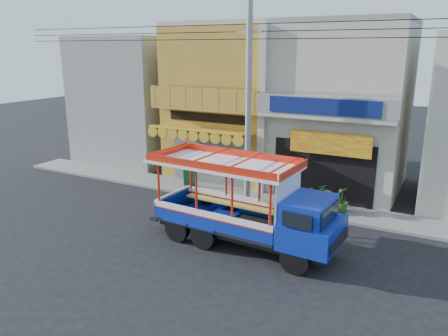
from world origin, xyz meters
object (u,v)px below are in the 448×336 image
Objects in this scene: potted_plant_b at (327,202)px; songthaew_truck at (257,208)px; green_sign at (189,178)px; potted_plant_a at (314,195)px; potted_plant_c at (342,200)px; utility_pole at (252,94)px.

songthaew_truck is at bearing 107.82° from potted_plant_b.
songthaew_truck reaches higher than potted_plant_b.
potted_plant_a is at bearing 1.93° from green_sign.
green_sign is 7.19m from potted_plant_b.
songthaew_truck is at bearing -11.61° from potted_plant_c.
potted_plant_b is at bearing -86.60° from potted_plant_a.
potted_plant_a is (2.72, 0.96, -4.41)m from utility_pole.
utility_pole reaches higher than potted_plant_a.
potted_plant_a reaches higher than green_sign.
potted_plant_c is at bearing -60.66° from potted_plant_a.
songthaew_truck is at bearing -39.64° from green_sign.
potted_plant_c is at bearing 68.38° from songthaew_truck.
green_sign is at bearing 134.80° from potted_plant_a.
utility_pole is 5.94m from potted_plant_c.
songthaew_truck reaches higher than potted_plant_c.
green_sign is (-3.73, 0.74, -4.51)m from utility_pole.
utility_pole reaches higher than potted_plant_b.
potted_plant_a is (6.46, 0.22, 0.10)m from green_sign.
utility_pole is at bearing 152.29° from potted_plant_a.
songthaew_truck is 5.19m from potted_plant_a.
potted_plant_b is (1.32, 4.48, -0.98)m from songthaew_truck.
potted_plant_a is at bearing 83.16° from songthaew_truck.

